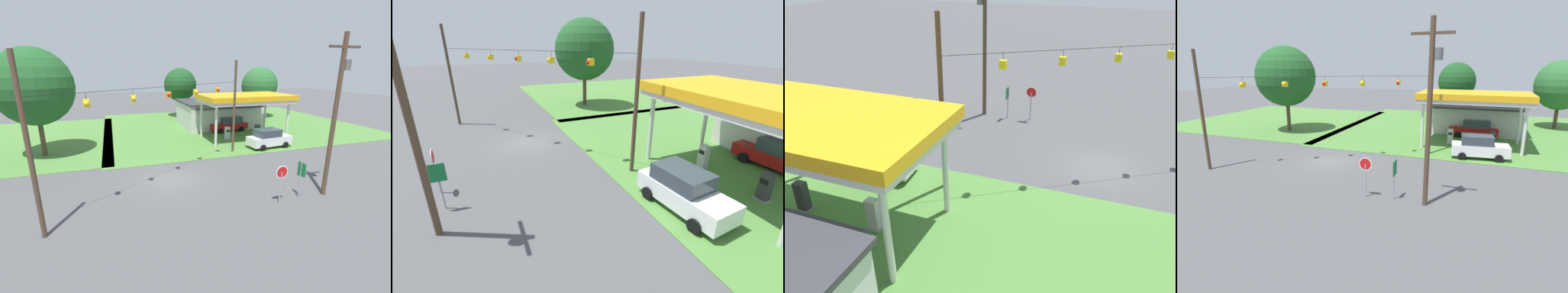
% 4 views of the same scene
% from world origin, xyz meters
% --- Properties ---
extents(ground_plane, '(160.00, 160.00, 0.00)m').
position_xyz_m(ground_plane, '(0.00, 0.00, 0.00)').
color(ground_plane, '#4C4C4F').
extents(gas_station_canopy, '(10.25, 6.12, 5.26)m').
position_xyz_m(gas_station_canopy, '(10.92, 9.35, 4.75)').
color(gas_station_canopy, silver).
rests_on(gas_station_canopy, ground).
extents(fuel_pump_near, '(0.71, 0.56, 1.55)m').
position_xyz_m(fuel_pump_near, '(8.93, 9.35, 0.74)').
color(fuel_pump_near, gray).
rests_on(fuel_pump_near, ground).
extents(fuel_pump_far, '(0.71, 0.56, 1.55)m').
position_xyz_m(fuel_pump_far, '(12.91, 9.35, 0.74)').
color(fuel_pump_far, gray).
rests_on(fuel_pump_far, ground).
extents(car_at_pumps_front, '(4.85, 2.46, 2.02)m').
position_xyz_m(car_at_pumps_front, '(11.78, 5.16, 1.02)').
color(car_at_pumps_front, white).
rests_on(car_at_pumps_front, ground).
extents(stop_sign_roadside, '(0.80, 0.08, 2.50)m').
position_xyz_m(stop_sign_roadside, '(5.63, -5.67, 1.81)').
color(stop_sign_roadside, '#99999E').
rests_on(stop_sign_roadside, ground).
extents(route_sign, '(0.10, 0.70, 2.40)m').
position_xyz_m(route_sign, '(7.33, -5.34, 1.71)').
color(route_sign, gray).
rests_on(route_sign, ground).
extents(utility_pole_main, '(2.20, 0.44, 10.08)m').
position_xyz_m(utility_pole_main, '(9.24, -5.47, 5.63)').
color(utility_pole_main, '#4C3828').
rests_on(utility_pole_main, ground).
extents(signal_span_gantry, '(15.33, 10.24, 8.85)m').
position_xyz_m(signal_span_gantry, '(0.00, -0.01, 4.90)').
color(signal_span_gantry, '#4C3828').
rests_on(signal_span_gantry, ground).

